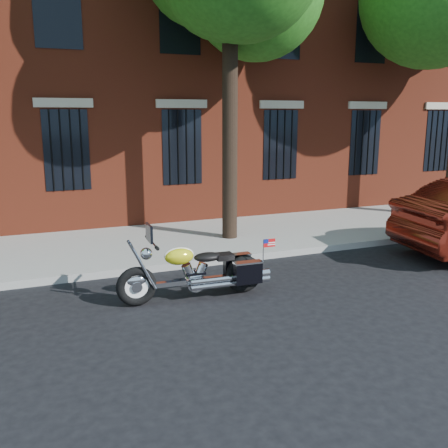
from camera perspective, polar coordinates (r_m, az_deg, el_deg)
name	(u,v)px	position (r m, az deg, el deg)	size (l,w,h in m)	color
ground	(264,281)	(9.46, 4.62, -6.57)	(120.00, 120.00, 0.00)	black
curb	(235,258)	(10.63, 1.30, -3.96)	(40.00, 0.16, 0.15)	gray
sidewalk	(205,239)	(12.32, -2.15, -1.67)	(40.00, 3.60, 0.15)	gray
building	(137,28)	(18.72, -9.91, 21.23)	(26.00, 10.08, 12.00)	maroon
motorcycle	(200,273)	(8.48, -2.78, -5.57)	(2.66, 0.79, 1.34)	black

